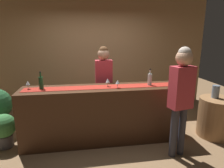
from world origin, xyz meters
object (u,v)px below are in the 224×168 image
wine_glass_far_end (118,82)px  bartender (104,78)px  round_side_table (217,117)px  vase_on_side_table (216,92)px  wine_glass_near_customer (28,83)px  potted_plant_small (4,128)px  customer_sipping (181,91)px  wine_bottle_clear (150,79)px  wine_glass_mid_counter (108,81)px  wine_bottle_green (41,83)px  wine_bottle_amber (171,79)px

wine_glass_far_end → bartender: bearing=102.9°
round_side_table → vase_on_side_table: bearing=121.8°
wine_glass_near_customer → potted_plant_small: size_ratio=0.24×
customer_sipping → bartender: bearing=116.7°
wine_glass_near_customer → bartender: bearing=21.6°
wine_bottle_clear → customer_sipping: customer_sipping is taller
wine_glass_near_customer → wine_glass_far_end: size_ratio=1.00×
potted_plant_small → wine_bottle_clear: bearing=-0.6°
potted_plant_small → bartender: bearing=17.4°
wine_glass_near_customer → bartender: 1.44m
wine_glass_far_end → bartender: bartender is taller
wine_glass_near_customer → wine_glass_mid_counter: (1.34, -0.04, 0.00)m
wine_bottle_green → wine_glass_far_end: 1.28m
wine_glass_mid_counter → bartender: size_ratio=0.09×
wine_glass_mid_counter → bartender: bearing=90.3°
wine_glass_near_customer → customer_sipping: 2.46m
wine_bottle_amber → wine_glass_near_customer: size_ratio=2.10×
wine_bottle_amber → customer_sipping: customer_sipping is taller
wine_glass_far_end → wine_bottle_amber: bearing=4.5°
wine_glass_near_customer → wine_glass_mid_counter: 1.34m
wine_bottle_clear → vase_on_side_table: 1.30m
vase_on_side_table → potted_plant_small: bearing=178.0°
wine_glass_mid_counter → customer_sipping: (1.02, -0.68, -0.04)m
round_side_table → wine_glass_near_customer: bearing=176.1°
wine_bottle_amber → round_side_table: bearing=-9.3°
wine_glass_near_customer → customer_sipping: customer_sipping is taller
wine_glass_near_customer → customer_sipping: (2.36, -0.72, -0.04)m
wine_bottle_green → round_side_table: wine_bottle_green is taller
potted_plant_small → customer_sipping: bearing=-13.8°
wine_glass_far_end → vase_on_side_table: (1.88, -0.00, -0.25)m
wine_glass_mid_counter → bartender: bartender is taller
round_side_table → wine_glass_mid_counter: bearing=174.7°
bartender → round_side_table: bearing=161.5°
wine_bottle_amber → wine_glass_mid_counter: (-1.16, 0.04, -0.01)m
wine_glass_near_customer → wine_glass_mid_counter: same height
wine_glass_far_end → bartender: (-0.16, 0.69, -0.07)m
round_side_table → potted_plant_small: bearing=177.0°
bartender → customer_sipping: (1.02, -1.25, 0.04)m
wine_bottle_clear → wine_bottle_green: bearing=179.3°
round_side_table → bartender: bearing=159.9°
wine_bottle_clear → wine_glass_mid_counter: wine_bottle_clear is taller
wine_bottle_amber → vase_on_side_table: wine_bottle_amber is taller
wine_bottle_amber → customer_sipping: bearing=-102.2°
wine_glass_mid_counter → wine_bottle_amber: bearing=-2.0°
bartender → potted_plant_small: bearing=18.9°
vase_on_side_table → round_side_table: bearing=-58.2°
wine_glass_far_end → round_side_table: (1.92, -0.07, -0.74)m
bartender → wine_bottle_clear: bearing=144.2°
wine_glass_mid_counter → wine_glass_far_end: bearing=-37.9°
wine_glass_near_customer → round_side_table: 3.50m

